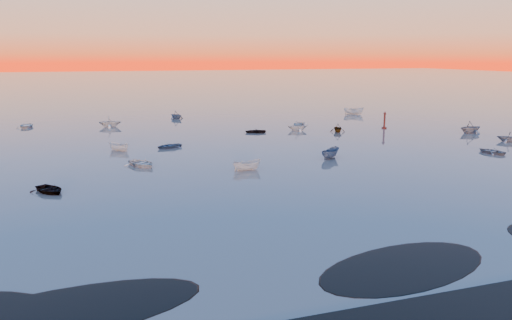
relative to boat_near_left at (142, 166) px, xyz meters
name	(u,v)px	position (x,y,z in m)	size (l,w,h in m)	color
ground	(163,109)	(11.64, 64.57, 0.00)	(600.00, 600.00, 0.00)	#6C615A
mud_lobes	(407,280)	(11.64, -36.43, 0.01)	(140.00, 6.00, 0.07)	black
moored_fleet	(205,138)	(11.64, 17.57, 0.00)	(124.00, 58.00, 1.20)	silver
boat_near_left	(142,166)	(0.00, 0.00, 0.00)	(4.30, 1.79, 1.08)	silver
boat_near_center	(330,158)	(23.46, -2.98, 0.00)	(3.72, 1.57, 1.29)	#394F6D
boat_near_right	(508,142)	(55.02, -0.32, 0.00)	(3.36, 1.51, 1.18)	slate
channel_marker	(384,121)	(44.80, 17.88, 1.26)	(0.90, 0.90, 3.19)	#40110D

